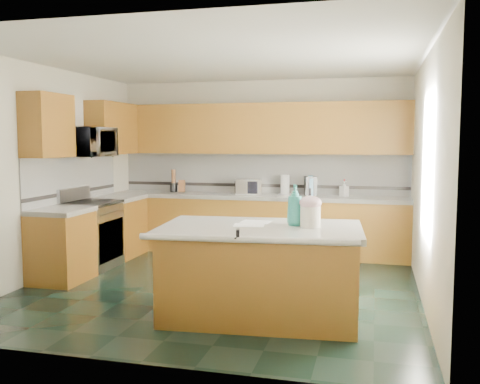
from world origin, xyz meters
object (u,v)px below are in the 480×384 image
(treat_jar, at_px, (310,217))
(coffee_maker, at_px, (311,186))
(island_top, at_px, (261,229))
(soap_bottle_island, at_px, (295,205))
(toaster_oven, at_px, (248,187))
(knife_block, at_px, (182,186))
(island_base, at_px, (260,275))

(treat_jar, relative_size, coffee_maker, 0.70)
(island_top, height_order, soap_bottle_island, soap_bottle_island)
(soap_bottle_island, distance_m, toaster_oven, 3.11)
(treat_jar, relative_size, knife_block, 1.07)
(treat_jar, xyz_separation_m, toaster_oven, (-1.32, 2.96, 0.01))
(island_top, distance_m, treat_jar, 0.50)
(treat_jar, height_order, soap_bottle_island, soap_bottle_island)
(treat_jar, bearing_deg, soap_bottle_island, 139.82)
(island_top, distance_m, toaster_oven, 3.13)
(soap_bottle_island, height_order, knife_block, soap_bottle_island)
(knife_block, height_order, coffee_maker, coffee_maker)
(island_top, distance_m, soap_bottle_island, 0.41)
(soap_bottle_island, bearing_deg, knife_block, 110.31)
(island_base, relative_size, coffee_maker, 6.35)
(soap_bottle_island, relative_size, toaster_oven, 1.02)
(soap_bottle_island, bearing_deg, island_top, -176.88)
(soap_bottle_island, height_order, coffee_maker, soap_bottle_island)
(island_base, distance_m, soap_bottle_island, 0.77)
(soap_bottle_island, bearing_deg, treat_jar, -41.77)
(toaster_oven, distance_m, coffee_maker, 0.97)
(coffee_maker, bearing_deg, island_top, -108.26)
(treat_jar, bearing_deg, knife_block, 113.15)
(island_top, xyz_separation_m, coffee_maker, (0.13, 3.04, 0.18))
(island_top, bearing_deg, island_base, 0.00)
(island_top, xyz_separation_m, treat_jar, (0.48, 0.05, 0.13))
(knife_block, bearing_deg, toaster_oven, -16.28)
(soap_bottle_island, xyz_separation_m, toaster_oven, (-1.16, 2.89, -0.09))
(island_top, bearing_deg, knife_block, 118.20)
(coffee_maker, bearing_deg, soap_bottle_island, -102.10)
(toaster_oven, height_order, coffee_maker, coffee_maker)
(island_base, relative_size, knife_block, 9.66)
(island_base, relative_size, soap_bottle_island, 4.58)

